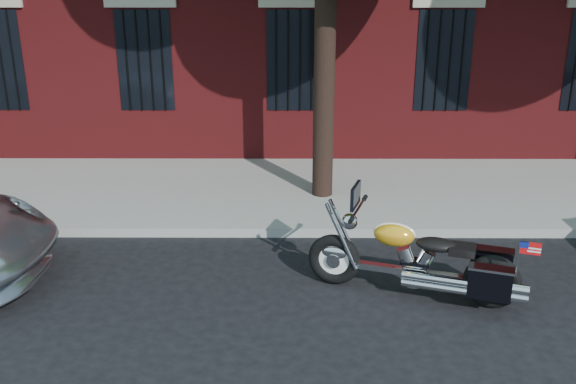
{
  "coord_description": "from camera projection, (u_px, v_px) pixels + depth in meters",
  "views": [
    {
      "loc": [
        -0.07,
        -7.92,
        4.11
      ],
      "look_at": [
        -0.1,
        0.8,
        0.95
      ],
      "focal_mm": 40.0,
      "sensor_mm": 36.0,
      "label": 1
    }
  ],
  "objects": [
    {
      "name": "motorcycle",
      "position": [
        422.0,
        263.0,
        8.14
      ],
      "size": [
        2.64,
        1.39,
        1.44
      ],
      "rotation": [
        0.0,
        0.0,
        -0.31
      ],
      "color": "black",
      "rests_on": "ground"
    },
    {
      "name": "curb",
      "position": [
        295.0,
        231.0,
        10.12
      ],
      "size": [
        40.0,
        0.16,
        0.15
      ],
      "primitive_type": "cube",
      "color": "gray",
      "rests_on": "ground"
    },
    {
      "name": "ground",
      "position": [
        295.0,
        276.0,
        8.85
      ],
      "size": [
        120.0,
        120.0,
        0.0
      ],
      "primitive_type": "plane",
      "color": "black",
      "rests_on": "ground"
    },
    {
      "name": "sidewalk",
      "position": [
        294.0,
        191.0,
        11.89
      ],
      "size": [
        40.0,
        3.6,
        0.15
      ],
      "primitive_type": "cube",
      "color": "gray",
      "rests_on": "ground"
    }
  ]
}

